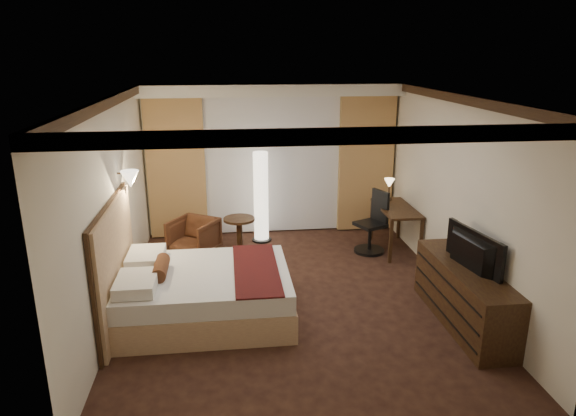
{
  "coord_description": "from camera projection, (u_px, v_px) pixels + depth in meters",
  "views": [
    {
      "loc": [
        -0.82,
        -6.33,
        3.23
      ],
      "look_at": [
        0.0,
        0.4,
        1.15
      ],
      "focal_mm": 32.0,
      "sensor_mm": 36.0,
      "label": 1
    }
  ],
  "objects": [
    {
      "name": "floor",
      "position": [
        292.0,
        296.0,
        7.05
      ],
      "size": [
        4.5,
        5.5,
        0.01
      ],
      "primitive_type": "cube",
      "color": "black",
      "rests_on": "ground"
    },
    {
      "name": "ceiling",
      "position": [
        292.0,
        96.0,
        6.26
      ],
      "size": [
        4.5,
        5.5,
        0.01
      ],
      "primitive_type": "cube",
      "color": "white",
      "rests_on": "back_wall"
    },
    {
      "name": "back_wall",
      "position": [
        272.0,
        160.0,
        9.26
      ],
      "size": [
        4.5,
        0.02,
        2.7
      ],
      "primitive_type": "cube",
      "color": "beige",
      "rests_on": "floor"
    },
    {
      "name": "left_wall",
      "position": [
        113.0,
        208.0,
        6.39
      ],
      "size": [
        0.02,
        5.5,
        2.7
      ],
      "primitive_type": "cube",
      "color": "beige",
      "rests_on": "floor"
    },
    {
      "name": "right_wall",
      "position": [
        457.0,
        197.0,
        6.92
      ],
      "size": [
        0.02,
        5.5,
        2.7
      ],
      "primitive_type": "cube",
      "color": "beige",
      "rests_on": "floor"
    },
    {
      "name": "crown_molding",
      "position": [
        292.0,
        101.0,
        6.28
      ],
      "size": [
        4.5,
        5.5,
        0.12
      ],
      "primitive_type": null,
      "color": "black",
      "rests_on": "ceiling"
    },
    {
      "name": "soffit",
      "position": [
        273.0,
        90.0,
        8.66
      ],
      "size": [
        4.5,
        0.5,
        0.2
      ],
      "primitive_type": "cube",
      "color": "white",
      "rests_on": "ceiling"
    },
    {
      "name": "curtain_sheer",
      "position": [
        273.0,
        166.0,
        9.22
      ],
      "size": [
        2.48,
        0.04,
        2.45
      ],
      "primitive_type": "cube",
      "color": "silver",
      "rests_on": "back_wall"
    },
    {
      "name": "curtain_left_drape",
      "position": [
        176.0,
        169.0,
        8.96
      ],
      "size": [
        1.0,
        0.14,
        2.45
      ],
      "primitive_type": "cube",
      "color": "tan",
      "rests_on": "back_wall"
    },
    {
      "name": "curtain_right_drape",
      "position": [
        366.0,
        164.0,
        9.36
      ],
      "size": [
        1.0,
        0.14,
        2.45
      ],
      "primitive_type": "cube",
      "color": "tan",
      "rests_on": "back_wall"
    },
    {
      "name": "wall_sconce",
      "position": [
        130.0,
        179.0,
        6.74
      ],
      "size": [
        0.24,
        0.24,
        0.24
      ],
      "primitive_type": null,
      "color": "white",
      "rests_on": "left_wall"
    },
    {
      "name": "bed",
      "position": [
        206.0,
        294.0,
        6.45
      ],
      "size": [
        2.11,
        1.65,
        0.62
      ],
      "primitive_type": null,
      "color": "white",
      "rests_on": "floor"
    },
    {
      "name": "headboard",
      "position": [
        116.0,
        265.0,
        6.2
      ],
      "size": [
        0.12,
        1.95,
        1.5
      ],
      "primitive_type": null,
      "color": "tan",
      "rests_on": "floor"
    },
    {
      "name": "armchair",
      "position": [
        194.0,
        236.0,
        8.36
      ],
      "size": [
        0.9,
        0.89,
        0.69
      ],
      "primitive_type": "imported",
      "rotation": [
        0.0,
        0.0,
        -0.56
      ],
      "color": "#482A15",
      "rests_on": "floor"
    },
    {
      "name": "side_table",
      "position": [
        240.0,
        234.0,
        8.59
      ],
      "size": [
        0.52,
        0.52,
        0.58
      ],
      "primitive_type": null,
      "color": "black",
      "rests_on": "floor"
    },
    {
      "name": "floor_lamp",
      "position": [
        261.0,
        197.0,
        8.9
      ],
      "size": [
        0.34,
        0.34,
        1.61
      ],
      "primitive_type": null,
      "color": "white",
      "rests_on": "floor"
    },
    {
      "name": "desk",
      "position": [
        395.0,
        229.0,
        8.61
      ],
      "size": [
        0.55,
        1.18,
        0.75
      ],
      "primitive_type": null,
      "color": "black",
      "rests_on": "floor"
    },
    {
      "name": "desk_lamp",
      "position": [
        389.0,
        190.0,
        8.87
      ],
      "size": [
        0.18,
        0.18,
        0.34
      ],
      "primitive_type": null,
      "color": "#FFD899",
      "rests_on": "desk"
    },
    {
      "name": "office_chair",
      "position": [
        370.0,
        222.0,
        8.46
      ],
      "size": [
        0.66,
        0.66,
        1.05
      ],
      "primitive_type": null,
      "rotation": [
        0.0,
        0.0,
        0.42
      ],
      "color": "black",
      "rests_on": "floor"
    },
    {
      "name": "dresser",
      "position": [
        464.0,
        295.0,
        6.26
      ],
      "size": [
        0.5,
        1.93,
        0.75
      ],
      "primitive_type": null,
      "color": "black",
      "rests_on": "floor"
    },
    {
      "name": "television",
      "position": [
        467.0,
        244.0,
        6.06
      ],
      "size": [
        0.77,
        1.13,
        0.14
      ],
      "primitive_type": "imported",
      "rotation": [
        0.0,
        0.0,
        1.74
      ],
      "color": "black",
      "rests_on": "dresser"
    }
  ]
}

